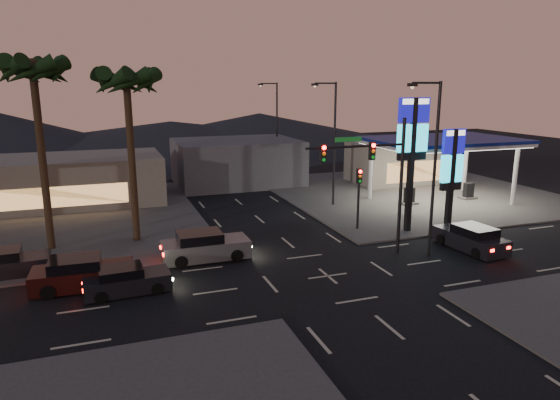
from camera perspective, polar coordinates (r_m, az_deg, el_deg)
name	(u,v)px	position (r m, az deg, el deg)	size (l,w,h in m)	color
ground	(328,276)	(26.61, 5.48, -8.65)	(140.00, 140.00, 0.00)	black
corner_lot_ne	(412,193)	(47.68, 14.81, 0.83)	(24.00, 24.00, 0.12)	#47443F
corner_lot_nw	(29,224)	(39.90, -26.75, -2.51)	(24.00, 24.00, 0.12)	#47443F
gas_station	(443,143)	(43.71, 18.15, 6.21)	(12.20, 8.20, 5.47)	silver
convenience_store	(401,163)	(52.52, 13.68, 4.15)	(10.00, 6.00, 4.00)	#726B5B
pylon_sign_tall	(412,138)	(33.94, 14.90, 6.85)	(2.20, 0.35, 9.00)	black
pylon_sign_short	(452,165)	(34.85, 19.06, 3.84)	(1.60, 0.35, 7.00)	black
traffic_signal_mast	(375,168)	(28.62, 10.86, 3.61)	(6.10, 0.39, 8.00)	black
pedestal_signal	(359,189)	(34.16, 9.00, 1.27)	(0.32, 0.39, 4.30)	black
streetlight_near	(432,159)	(29.41, 17.01, 4.49)	(2.14, 0.25, 10.00)	black
streetlight_mid	(332,137)	(40.50, 6.00, 7.20)	(2.14, 0.25, 10.00)	black
streetlight_far	(275,124)	(53.41, -0.56, 8.68)	(2.14, 0.25, 10.00)	black
palm_a	(127,91)	(31.86, -17.08, 11.81)	(4.41, 4.41, 10.86)	black
palm_b	(34,82)	(31.99, -26.31, 12.03)	(4.41, 4.41, 11.46)	black
building_far_west	(62,181)	(45.12, -23.63, 2.00)	(16.00, 8.00, 4.00)	#726B5B
building_far_mid	(237,162)	(50.52, -4.96, 4.36)	(12.00, 9.00, 4.40)	#4C4C51
hill_right	(259,128)	(86.53, -2.39, 8.23)	(50.00, 50.00, 5.00)	black
hill_center	(171,134)	(83.37, -12.36, 7.41)	(60.00, 60.00, 4.00)	black
car_lane_a_front	(126,281)	(25.37, -17.20, -8.79)	(4.21, 1.95, 1.35)	black
car_lane_a_mid	(82,274)	(26.61, -21.73, -7.85)	(4.98, 2.25, 1.60)	black
car_lane_b_front	(204,247)	(28.96, -8.63, -5.30)	(5.08, 2.17, 1.65)	slate
car_lane_b_mid	(4,265)	(29.84, -29.04, -6.47)	(4.59, 2.10, 1.47)	black
suv_station	(471,239)	(32.42, 21.00, -4.13)	(2.29, 4.75, 1.54)	black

